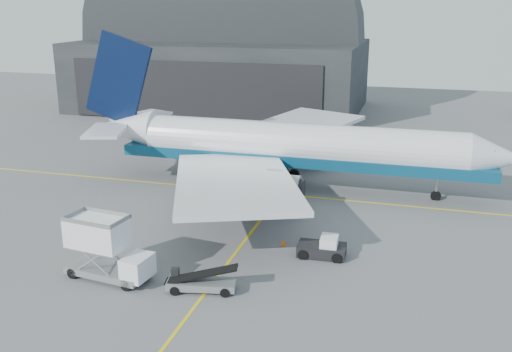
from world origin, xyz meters
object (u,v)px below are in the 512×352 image
(belt_loader_a, at_px, (201,283))
(airliner, at_px, (283,146))
(pushback_tug, at_px, (323,248))
(catering_truck, at_px, (105,249))

(belt_loader_a, bearing_deg, airliner, 77.92)
(pushback_tug, xyz_separation_m, belt_loader_a, (-7.09, -7.74, -0.06))
(catering_truck, bearing_deg, pushback_tug, 36.03)
(pushback_tug, bearing_deg, catering_truck, -153.35)
(airliner, relative_size, catering_truck, 6.93)
(catering_truck, bearing_deg, belt_loader_a, 7.75)
(airliner, xyz_separation_m, catering_truck, (-7.18, -23.73, -2.28))
(pushback_tug, bearing_deg, airliner, 111.52)
(catering_truck, distance_m, pushback_tug, 16.26)
(belt_loader_a, bearing_deg, catering_truck, 168.74)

